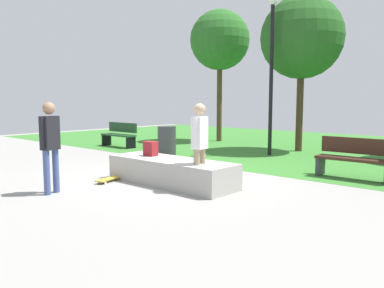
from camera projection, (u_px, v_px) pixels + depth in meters
ground_plane at (173, 177)px, 8.90m from camera, size 28.00×28.00×0.00m
grass_lawn at (318, 147)px, 14.70m from camera, size 26.60×12.34×0.01m
concrete_ledge at (171, 172)px, 8.12m from camera, size 2.98×0.95×0.52m
backpack_on_ledge at (151, 149)px, 8.57m from camera, size 0.29×0.21×0.32m
skater_performing_trick at (50, 141)px, 7.18m from camera, size 0.28×0.42×1.71m
skater_watching at (200, 140)px, 7.41m from camera, size 0.25×0.42×1.69m
skateboard_by_ledge at (110, 178)px, 8.39m from camera, size 0.41×0.82×0.08m
park_bench_by_oak at (120, 134)px, 14.59m from camera, size 1.60×0.48×0.91m
park_bench_far_left at (354, 157)px, 8.62m from camera, size 1.61×0.50×0.91m
tree_slender_maple at (220, 41)px, 16.27m from camera, size 2.50×2.50×5.52m
tree_leaning_ash at (302, 38)px, 12.99m from camera, size 2.77×2.77×5.23m
lamp_post at (272, 62)px, 12.08m from camera, size 0.28×0.28×4.94m
trash_bin at (167, 141)px, 12.26m from camera, size 0.58×0.58×0.93m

